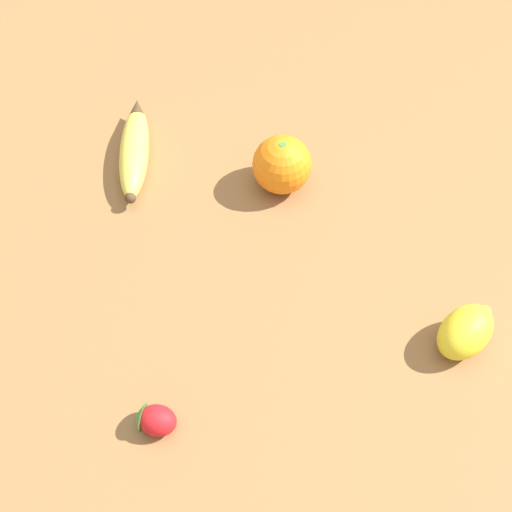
{
  "coord_description": "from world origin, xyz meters",
  "views": [
    {
      "loc": [
        -0.49,
        0.12,
        0.74
      ],
      "look_at": [
        -0.02,
        0.01,
        0.03
      ],
      "focal_mm": 50.0,
      "sensor_mm": 36.0,
      "label": 1
    }
  ],
  "objects_px": {
    "banana": "(134,151)",
    "lemon": "(466,332)",
    "strawberry": "(154,420)",
    "orange": "(282,165)"
  },
  "relations": [
    {
      "from": "banana",
      "to": "lemon",
      "type": "height_order",
      "value": "lemon"
    },
    {
      "from": "strawberry",
      "to": "lemon",
      "type": "height_order",
      "value": "lemon"
    },
    {
      "from": "lemon",
      "to": "strawberry",
      "type": "bearing_deg",
      "value": 93.46
    },
    {
      "from": "orange",
      "to": "banana",
      "type": "bearing_deg",
      "value": 65.16
    },
    {
      "from": "banana",
      "to": "lemon",
      "type": "bearing_deg",
      "value": -126.81
    },
    {
      "from": "strawberry",
      "to": "lemon",
      "type": "bearing_deg",
      "value": -151.56
    },
    {
      "from": "banana",
      "to": "orange",
      "type": "xyz_separation_m",
      "value": [
        -0.09,
        -0.18,
        0.02
      ]
    },
    {
      "from": "banana",
      "to": "orange",
      "type": "bearing_deg",
      "value": -103.96
    },
    {
      "from": "orange",
      "to": "lemon",
      "type": "bearing_deg",
      "value": -152.35
    },
    {
      "from": "orange",
      "to": "lemon",
      "type": "distance_m",
      "value": 0.31
    }
  ]
}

